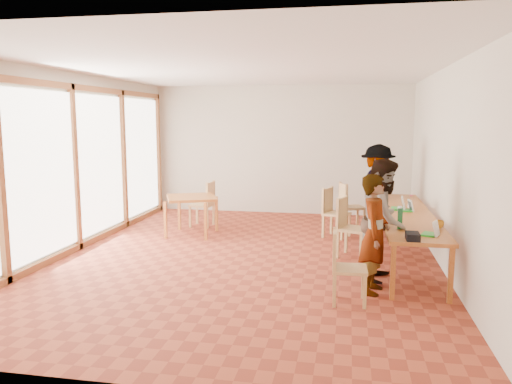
% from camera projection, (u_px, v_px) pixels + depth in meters
% --- Properties ---
extents(ground, '(8.00, 8.00, 0.00)m').
position_uv_depth(ground, '(246.00, 258.00, 8.06)').
color(ground, '#9C3F25').
rests_on(ground, ground).
extents(wall_back, '(6.00, 0.10, 3.00)m').
position_uv_depth(wall_back, '(280.00, 150.00, 11.73)').
color(wall_back, beige).
rests_on(wall_back, ground).
extents(wall_front, '(6.00, 0.10, 3.00)m').
position_uv_depth(wall_front, '(144.00, 211.00, 3.95)').
color(wall_front, beige).
rests_on(wall_front, ground).
extents(wall_right, '(0.10, 8.00, 3.00)m').
position_uv_depth(wall_right, '(446.00, 169.00, 7.30)').
color(wall_right, beige).
rests_on(wall_right, ground).
extents(window_wall, '(0.10, 8.00, 3.00)m').
position_uv_depth(window_wall, '(74.00, 162.00, 8.38)').
color(window_wall, white).
rests_on(window_wall, ground).
extents(ceiling, '(6.00, 8.00, 0.04)m').
position_uv_depth(ceiling, '(246.00, 66.00, 7.62)').
color(ceiling, white).
rests_on(ceiling, wall_back).
extents(communal_table, '(0.80, 4.00, 0.75)m').
position_uv_depth(communal_table, '(406.00, 216.00, 7.92)').
color(communal_table, '#C7702C').
rests_on(communal_table, ground).
extents(side_table, '(0.90, 0.90, 0.75)m').
position_uv_depth(side_table, '(192.00, 200.00, 9.58)').
color(side_table, '#C7702C').
rests_on(side_table, ground).
extents(chair_near, '(0.43, 0.43, 0.47)m').
position_uv_depth(chair_near, '(342.00, 259.00, 6.03)').
color(chair_near, '#E3B571').
rests_on(chair_near, ground).
extents(chair_mid, '(0.58, 0.58, 0.52)m').
position_uv_depth(chair_mid, '(348.00, 220.00, 8.07)').
color(chair_mid, '#E3B571').
rests_on(chair_mid, ground).
extents(chair_far, '(0.57, 0.57, 0.50)m').
position_uv_depth(chair_far, '(332.00, 207.00, 9.45)').
color(chair_far, '#E3B571').
rests_on(chair_far, ground).
extents(chair_empty, '(0.57, 0.57, 0.50)m').
position_uv_depth(chair_empty, '(348.00, 201.00, 10.04)').
color(chair_empty, '#E3B571').
rests_on(chair_empty, ground).
extents(chair_spare, '(0.48, 0.48, 0.50)m').
position_uv_depth(chair_spare, '(206.00, 199.00, 10.33)').
color(chair_spare, '#E3B571').
rests_on(chair_spare, ground).
extents(person_near, '(0.46, 0.61, 1.54)m').
position_uv_depth(person_near, '(375.00, 234.00, 6.36)').
color(person_near, gray).
rests_on(person_near, ground).
extents(person_mid, '(0.84, 0.97, 1.69)m').
position_uv_depth(person_mid, '(384.00, 220.00, 6.88)').
color(person_mid, gray).
rests_on(person_mid, ground).
extents(person_far, '(0.92, 1.26, 1.75)m').
position_uv_depth(person_far, '(377.00, 190.00, 9.49)').
color(person_far, gray).
rests_on(person_far, ground).
extents(laptop_near, '(0.26, 0.28, 0.19)m').
position_uv_depth(laptop_near, '(433.00, 231.00, 6.34)').
color(laptop_near, green).
rests_on(laptop_near, communal_table).
extents(laptop_mid, '(0.22, 0.25, 0.19)m').
position_uv_depth(laptop_mid, '(408.00, 208.00, 8.03)').
color(laptop_mid, green).
rests_on(laptop_mid, communal_table).
extents(laptop_far, '(0.25, 0.28, 0.22)m').
position_uv_depth(laptop_far, '(400.00, 206.00, 8.16)').
color(laptop_far, green).
rests_on(laptop_far, communal_table).
extents(yellow_mug, '(0.14, 0.14, 0.11)m').
position_uv_depth(yellow_mug, '(439.00, 224.00, 6.76)').
color(yellow_mug, orange).
rests_on(yellow_mug, communal_table).
extents(green_bottle, '(0.07, 0.07, 0.28)m').
position_uv_depth(green_bottle, '(400.00, 219.00, 6.72)').
color(green_bottle, '#21703A').
rests_on(green_bottle, communal_table).
extents(clear_glass, '(0.07, 0.07, 0.09)m').
position_uv_depth(clear_glass, '(400.00, 209.00, 7.98)').
color(clear_glass, silver).
rests_on(clear_glass, communal_table).
extents(condiment_cup, '(0.08, 0.08, 0.06)m').
position_uv_depth(condiment_cup, '(410.00, 206.00, 8.36)').
color(condiment_cup, white).
rests_on(condiment_cup, communal_table).
extents(pink_phone, '(0.05, 0.10, 0.01)m').
position_uv_depth(pink_phone, '(411.00, 195.00, 9.63)').
color(pink_phone, '#E8355E').
rests_on(pink_phone, communal_table).
extents(black_pouch, '(0.16, 0.26, 0.09)m').
position_uv_depth(black_pouch, '(413.00, 236.00, 6.11)').
color(black_pouch, black).
rests_on(black_pouch, communal_table).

